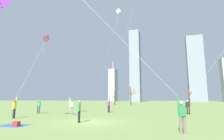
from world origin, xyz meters
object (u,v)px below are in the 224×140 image
object	(u,v)px
bare_tree_far_right_edge	(115,97)
kite_flyer_foreground_right_purple	(57,84)
kite_flyer_far_back_yellow	(136,65)
distant_kite_high_overhead_green	(130,20)
kite_flyer_midfield_right_red	(116,76)
picnic_spot	(15,125)
distant_kite_drifting_left_white	(117,16)
bare_tree_right_of_center	(131,95)
bare_tree_center	(189,95)
kite_flyer_foreground_left_pink	(23,89)
kite_flyer_midfield_center_orange	(199,90)
bystander_far_off_by_trees	(39,106)
bystander_watching_nearby	(79,110)

from	to	relation	value
bare_tree_far_right_edge	kite_flyer_foreground_right_purple	bearing A→B (deg)	-83.54
kite_flyer_far_back_yellow	distant_kite_high_overhead_green	xyz separation A→B (m)	(-6.01, 30.36, 16.93)
kite_flyer_midfield_right_red	picnic_spot	size ratio (longest dim) A/B	8.24
distant_kite_drifting_left_white	bare_tree_right_of_center	world-z (taller)	distant_kite_drifting_left_white
bare_tree_center	kite_flyer_foreground_left_pink	bearing A→B (deg)	-120.23
picnic_spot	kite_flyer_midfield_center_orange	bearing A→B (deg)	44.23
bystander_far_off_by_trees	kite_flyer_far_back_yellow	bearing A→B (deg)	-34.43
distant_kite_high_overhead_green	bare_tree_center	bearing A→B (deg)	28.46
bare_tree_center	bystander_far_off_by_trees	bearing A→B (deg)	-125.37
distant_kite_high_overhead_green	bystander_far_off_by_trees	bearing A→B (deg)	-109.20
kite_flyer_foreground_left_pink	bare_tree_center	size ratio (longest dim) A/B	2.07
kite_flyer_midfield_right_red	kite_flyer_midfield_center_orange	distance (m)	9.37
bystander_far_off_by_trees	kite_flyer_midfield_right_red	bearing A→B (deg)	6.57
distant_kite_high_overhead_green	bare_tree_far_right_edge	world-z (taller)	distant_kite_high_overhead_green
kite_flyer_foreground_right_purple	bystander_watching_nearby	distance (m)	5.91
kite_flyer_midfield_center_orange	bare_tree_center	xyz separation A→B (m)	(1.54, 24.34, -0.04)
distant_kite_drifting_left_white	bare_tree_center	world-z (taller)	distant_kite_drifting_left_white
distant_kite_drifting_left_white	distant_kite_high_overhead_green	bearing A→B (deg)	70.62
kite_flyer_far_back_yellow	distant_kite_drifting_left_white	distance (m)	30.52
kite_flyer_foreground_left_pink	kite_flyer_foreground_right_purple	distance (m)	3.28
kite_flyer_far_back_yellow	bare_tree_far_right_edge	world-z (taller)	kite_flyer_far_back_yellow
kite_flyer_foreground_left_pink	bare_tree_center	world-z (taller)	kite_flyer_foreground_left_pink
kite_flyer_foreground_right_purple	bystander_watching_nearby	bearing A→B (deg)	-37.64
kite_flyer_far_back_yellow	bystander_watching_nearby	distance (m)	6.22
kite_flyer_far_back_yellow	bystander_far_off_by_trees	xyz separation A→B (m)	(-13.39, 9.18, -2.57)
kite_flyer_midfield_right_red	kite_flyer_foreground_right_purple	xyz separation A→B (m)	(-5.16, -3.91, -1.18)
bare_tree_far_right_edge	distant_kite_high_overhead_green	bearing A→B (deg)	-57.55
distant_kite_high_overhead_green	kite_flyer_midfield_center_orange	bearing A→B (deg)	-58.19
bystander_watching_nearby	distant_kite_drifting_left_white	xyz separation A→B (m)	(-3.07, 22.03, 18.13)
kite_flyer_midfield_center_orange	kite_flyer_foreground_right_purple	world-z (taller)	kite_flyer_midfield_center_orange
bystander_watching_nearby	distant_kite_high_overhead_green	xyz separation A→B (m)	(-1.21, 27.35, 19.50)
kite_flyer_foreground_right_purple	picnic_spot	distance (m)	6.90
distant_kite_drifting_left_white	bare_tree_far_right_edge	xyz separation A→B (m)	(-5.24, 16.48, -16.75)
kite_flyer_far_back_yellow	kite_flyer_midfield_center_orange	xyz separation A→B (m)	(4.90, 12.77, -0.78)
kite_flyer_midfield_right_red	picnic_spot	world-z (taller)	kite_flyer_midfield_right_red
bystander_watching_nearby	kite_flyer_far_back_yellow	bearing A→B (deg)	-32.10
kite_flyer_midfield_right_red	bare_tree_right_of_center	bearing A→B (deg)	98.02
bystander_far_off_by_trees	distant_kite_high_overhead_green	size ratio (longest dim) A/B	0.07
kite_flyer_midfield_center_orange	bare_tree_far_right_edge	xyz separation A→B (m)	(-18.01, 28.76, -0.41)
kite_flyer_midfield_right_red	kite_flyer_midfield_center_orange	world-z (taller)	kite_flyer_midfield_right_red
kite_flyer_midfield_right_red	bare_tree_far_right_edge	world-z (taller)	kite_flyer_midfield_right_red
kite_flyer_far_back_yellow	bare_tree_right_of_center	bearing A→B (deg)	101.50
distant_kite_drifting_left_white	bare_tree_right_of_center	size ratio (longest dim) A/B	4.18
picnic_spot	bare_tree_center	world-z (taller)	bare_tree_center
kite_flyer_midfield_right_red	bare_tree_right_of_center	xyz separation A→B (m)	(-4.24, 30.08, -1.63)
kite_flyer_foreground_right_purple	bare_tree_far_right_edge	world-z (taller)	kite_flyer_foreground_right_purple
kite_flyer_far_back_yellow	bystander_far_off_by_trees	distance (m)	16.43
kite_flyer_far_back_yellow	bare_tree_center	size ratio (longest dim) A/B	3.37
bare_tree_center	bare_tree_far_right_edge	bearing A→B (deg)	167.26
kite_flyer_far_back_yellow	kite_flyer_midfield_right_red	size ratio (longest dim) A/B	1.13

